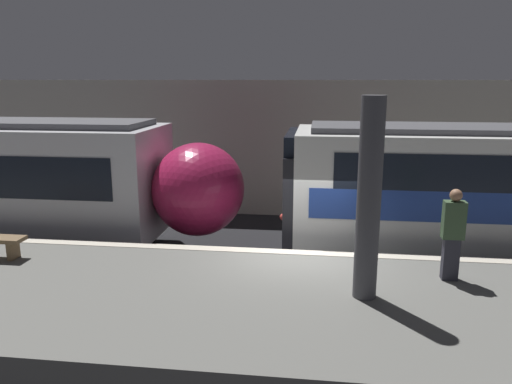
% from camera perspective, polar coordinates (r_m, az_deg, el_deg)
% --- Properties ---
extents(ground_plane, '(120.00, 120.00, 0.00)m').
position_cam_1_polar(ground_plane, '(11.25, 4.97, -12.09)').
color(ground_plane, black).
extents(platform, '(40.00, 4.72, 1.14)m').
position_cam_1_polar(platform, '(8.89, 4.37, -15.16)').
color(platform, slate).
rests_on(platform, ground).
extents(station_rear_barrier, '(50.00, 0.15, 4.69)m').
position_cam_1_polar(station_rear_barrier, '(17.26, 6.10, 4.82)').
color(station_rear_barrier, '#9E998E').
rests_on(station_rear_barrier, ground).
extents(support_pillar_near, '(0.39, 0.39, 3.35)m').
position_cam_1_polar(support_pillar_near, '(8.29, 12.77, -0.92)').
color(support_pillar_near, '#47474C').
rests_on(support_pillar_near, platform).
extents(person_waiting, '(0.38, 0.24, 1.70)m').
position_cam_1_polar(person_waiting, '(9.68, 21.56, -4.32)').
color(person_waiting, '#2D2D38').
rests_on(person_waiting, platform).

